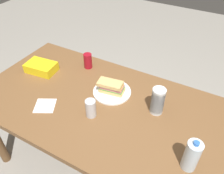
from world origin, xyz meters
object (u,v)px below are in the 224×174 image
at_px(chip_bag, 41,67).
at_px(paper_plate, 112,92).
at_px(dining_table, 106,114).
at_px(water_bottle_tall, 192,156).
at_px(plastic_cup_stack, 158,101).
at_px(soda_can_red, 88,61).
at_px(sandwich, 111,87).
at_px(soda_can_silver, 91,108).

bearing_deg(chip_bag, paper_plate, -2.32).
bearing_deg(dining_table, paper_plate, -79.40).
bearing_deg(chip_bag, dining_table, -14.35).
relative_size(water_bottle_tall, plastic_cup_stack, 1.08).
bearing_deg(soda_can_red, sandwich, 150.24).
relative_size(paper_plate, sandwich, 1.40).
xyz_separation_m(sandwich, soda_can_red, (0.32, -0.18, 0.01)).
height_order(sandwich, soda_can_red, soda_can_red).
bearing_deg(plastic_cup_stack, soda_can_silver, 33.53).
bearing_deg(paper_plate, chip_bag, 4.11).
xyz_separation_m(dining_table, chip_bag, (0.64, -0.09, 0.12)).
distance_m(sandwich, soda_can_red, 0.36).
distance_m(soda_can_red, plastic_cup_stack, 0.69).
xyz_separation_m(dining_table, soda_can_red, (0.34, -0.31, 0.15)).
distance_m(sandwich, plastic_cup_stack, 0.34).
distance_m(soda_can_red, water_bottle_tall, 1.06).
bearing_deg(soda_can_silver, sandwich, -91.41).
bearing_deg(dining_table, soda_can_red, -42.10).
bearing_deg(soda_can_red, water_bottle_tall, 152.43).
height_order(dining_table, chip_bag, chip_bag).
bearing_deg(paper_plate, water_bottle_tall, 153.27).
bearing_deg(sandwich, soda_can_red, -29.76).
bearing_deg(dining_table, chip_bag, -7.91).
distance_m(paper_plate, soda_can_red, 0.37).
height_order(soda_can_red, chip_bag, soda_can_red).
relative_size(dining_table, plastic_cup_stack, 9.77).
height_order(water_bottle_tall, plastic_cup_stack, water_bottle_tall).
xyz_separation_m(water_bottle_tall, plastic_cup_stack, (0.28, -0.29, -0.00)).
bearing_deg(soda_can_silver, plastic_cup_stack, -146.47).
distance_m(dining_table, plastic_cup_stack, 0.38).
xyz_separation_m(paper_plate, soda_can_red, (0.32, -0.18, 0.06)).
xyz_separation_m(dining_table, water_bottle_tall, (-0.59, 0.18, 0.18)).
distance_m(paper_plate, sandwich, 0.05).
relative_size(dining_table, chip_bag, 7.86).
height_order(chip_bag, plastic_cup_stack, plastic_cup_stack).
xyz_separation_m(dining_table, soda_can_silver, (0.03, 0.12, 0.15)).
height_order(water_bottle_tall, soda_can_silver, water_bottle_tall).
height_order(dining_table, soda_can_red, soda_can_red).
bearing_deg(chip_bag, plastic_cup_stack, -5.21).
bearing_deg(paper_plate, soda_can_silver, 87.83).
xyz_separation_m(soda_can_red, chip_bag, (0.29, 0.22, -0.03)).
height_order(sandwich, soda_can_silver, soda_can_silver).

